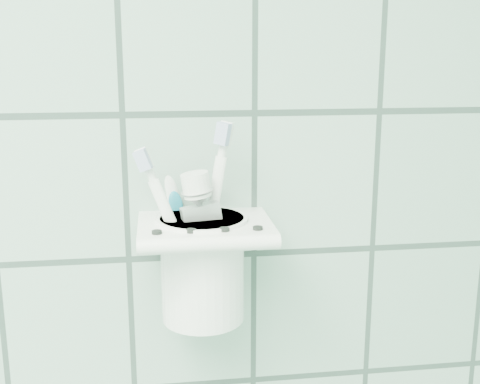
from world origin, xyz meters
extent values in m
cube|color=white|center=(0.65, 1.19, 1.29)|extent=(0.06, 0.02, 0.04)
cube|color=white|center=(0.65, 1.15, 1.30)|extent=(0.14, 0.10, 0.02)
cylinder|color=white|center=(0.65, 1.10, 1.30)|extent=(0.14, 0.02, 0.02)
cylinder|color=black|center=(0.60, 1.11, 1.31)|extent=(0.01, 0.01, 0.00)
cylinder|color=black|center=(0.64, 1.11, 1.31)|extent=(0.01, 0.01, 0.00)
cylinder|color=black|center=(0.67, 1.11, 1.31)|extent=(0.01, 0.01, 0.00)
cylinder|color=black|center=(0.70, 1.11, 1.31)|extent=(0.01, 0.01, 0.00)
cylinder|color=white|center=(0.65, 1.16, 1.25)|extent=(0.09, 0.09, 0.11)
cylinder|color=white|center=(0.65, 1.16, 1.31)|extent=(0.10, 0.10, 0.01)
cylinder|color=black|center=(0.65, 1.16, 1.31)|extent=(0.08, 0.08, 0.00)
cylinder|color=white|center=(0.66, 1.14, 1.28)|extent=(0.07, 0.03, 0.15)
cylinder|color=white|center=(0.66, 1.14, 1.37)|extent=(0.02, 0.01, 0.02)
cube|color=silver|center=(0.66, 1.13, 1.38)|extent=(0.02, 0.01, 0.02)
cube|color=white|center=(0.66, 1.14, 1.38)|extent=(0.02, 0.01, 0.03)
ellipsoid|color=green|center=(0.66, 1.13, 1.30)|extent=(0.02, 0.01, 0.03)
cylinder|color=white|center=(0.64, 1.17, 1.30)|extent=(0.04, 0.06, 0.18)
cylinder|color=white|center=(0.64, 1.17, 1.40)|extent=(0.02, 0.02, 0.03)
cube|color=silver|center=(0.64, 1.16, 1.41)|extent=(0.02, 0.02, 0.03)
cube|color=white|center=(0.64, 1.17, 1.41)|extent=(0.02, 0.02, 0.03)
ellipsoid|color=teal|center=(0.64, 1.16, 1.32)|extent=(0.02, 0.02, 0.03)
cylinder|color=white|center=(0.64, 1.17, 1.29)|extent=(0.05, 0.02, 0.17)
cylinder|color=white|center=(0.64, 1.17, 1.38)|extent=(0.02, 0.01, 0.02)
cube|color=silver|center=(0.64, 1.16, 1.40)|extent=(0.02, 0.02, 0.02)
cube|color=white|center=(0.64, 1.17, 1.40)|extent=(0.02, 0.01, 0.03)
ellipsoid|color=purple|center=(0.64, 1.16, 1.31)|extent=(0.02, 0.01, 0.03)
cube|color=silver|center=(0.66, 1.15, 1.27)|extent=(0.06, 0.02, 0.12)
cube|color=silver|center=(0.66, 1.15, 1.21)|extent=(0.05, 0.01, 0.02)
cone|color=silver|center=(0.66, 1.15, 1.33)|extent=(0.04, 0.04, 0.02)
cylinder|color=white|center=(0.66, 1.15, 1.35)|extent=(0.04, 0.03, 0.03)
camera|label=1|loc=(0.61, 0.55, 1.48)|focal=45.00mm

